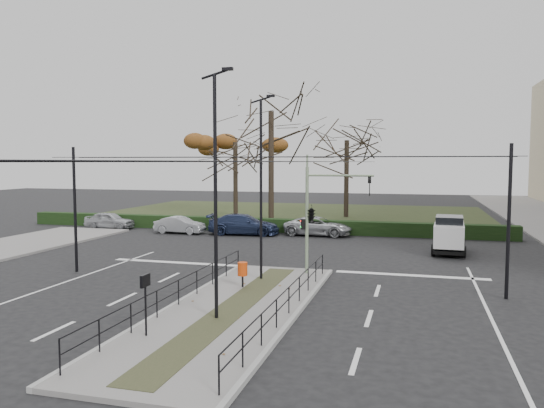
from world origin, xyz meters
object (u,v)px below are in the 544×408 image
at_px(parked_car_first, 110,220).
at_px(bare_tree_near, 271,120).
at_px(traffic_light, 313,212).
at_px(streetlamp_median_near, 216,193).
at_px(bare_tree_center, 347,146).
at_px(info_panel, 145,288).
at_px(parked_car_fourth, 318,226).
at_px(parked_car_third, 244,224).
at_px(rust_tree, 235,142).
at_px(streetlamp_median_far, 261,187).
at_px(parked_car_second, 180,225).
at_px(white_van, 449,234).
at_px(litter_bin, 243,269).

height_order(parked_car_first, bare_tree_near, bare_tree_near).
bearing_deg(traffic_light, bare_tree_near, 111.57).
relative_size(streetlamp_median_near, bare_tree_center, 0.85).
height_order(info_panel, parked_car_fourth, info_panel).
bearing_deg(parked_car_third, rust_tree, 16.62).
distance_m(info_panel, streetlamp_median_far, 8.72).
relative_size(parked_car_second, bare_tree_center, 0.39).
distance_m(traffic_light, rust_tree, 28.05).
bearing_deg(parked_car_first, traffic_light, -126.81).
height_order(traffic_light, white_van, traffic_light).
bearing_deg(bare_tree_center, parked_car_second, -126.33).
xyz_separation_m(litter_bin, white_van, (8.70, 11.65, 0.26)).
relative_size(traffic_light, parked_car_third, 0.95).
bearing_deg(parked_car_second, traffic_light, -132.52).
bearing_deg(info_panel, parked_car_first, 124.49).
xyz_separation_m(white_van, bare_tree_center, (-8.29, 17.95, 5.65)).
height_order(white_van, bare_tree_near, bare_tree_near).
distance_m(info_panel, bare_tree_center, 36.55).
height_order(parked_car_second, bare_tree_near, bare_tree_near).
bearing_deg(bare_tree_near, parked_car_second, -138.56).
relative_size(streetlamp_median_far, parked_car_first, 2.04).
distance_m(traffic_light, info_panel, 10.61).
height_order(litter_bin, info_panel, info_panel).
bearing_deg(litter_bin, traffic_light, 57.02).
xyz_separation_m(traffic_light, white_van, (6.44, 8.16, -1.86)).
height_order(rust_tree, bare_tree_center, bare_tree_center).
bearing_deg(streetlamp_median_far, rust_tree, 111.56).
bearing_deg(bare_tree_near, streetlamp_median_far, -75.81).
bearing_deg(litter_bin, parked_car_first, 135.36).
xyz_separation_m(traffic_light, parked_car_first, (-18.87, 12.92, -2.33)).
relative_size(traffic_light, bare_tree_center, 0.51).
bearing_deg(bare_tree_center, parked_car_fourth, -91.63).
xyz_separation_m(streetlamp_median_far, parked_car_fourth, (-0.27, 15.30, -3.54)).
relative_size(rust_tree, bare_tree_center, 0.97).
xyz_separation_m(info_panel, parked_car_second, (-9.22, 21.94, -0.96)).
height_order(parked_car_fourth, bare_tree_center, bare_tree_center).
height_order(streetlamp_median_near, rust_tree, rust_tree).
height_order(traffic_light, rust_tree, rust_tree).
bearing_deg(parked_car_second, streetlamp_median_far, -141.40).
relative_size(litter_bin, parked_car_third, 0.20).
height_order(info_panel, rust_tree, rust_tree).
bearing_deg(parked_car_fourth, streetlamp_median_far, -176.46).
height_order(streetlamp_median_far, parked_car_second, streetlamp_median_far).
distance_m(traffic_light, bare_tree_center, 26.45).
distance_m(streetlamp_median_far, parked_car_first, 22.72).
bearing_deg(info_panel, traffic_light, 72.91).
height_order(traffic_light, parked_car_first, traffic_light).
bearing_deg(parked_car_third, parked_car_fourth, -84.54).
distance_m(litter_bin, parked_car_fourth, 16.98).
xyz_separation_m(parked_car_first, bare_tree_center, (17.02, 13.19, 6.12)).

